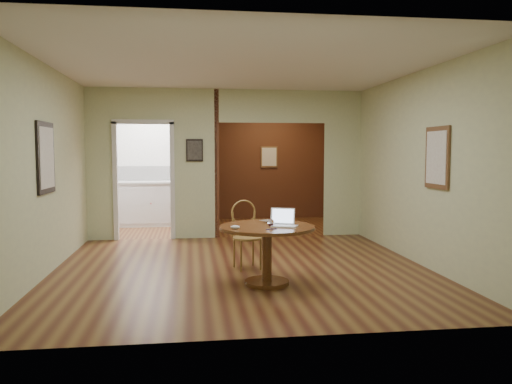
{
  "coord_description": "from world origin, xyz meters",
  "views": [
    {
      "loc": [
        -0.67,
        -6.57,
        1.58
      ],
      "look_at": [
        0.16,
        -0.2,
        1.06
      ],
      "focal_mm": 35.0,
      "sensor_mm": 36.0,
      "label": 1
    }
  ],
  "objects": [
    {
      "name": "kitchen_cabinet",
      "position": [
        -1.35,
        4.2,
        0.47
      ],
      "size": [
        2.06,
        0.6,
        0.94
      ],
      "color": "silver",
      "rests_on": "ground"
    },
    {
      "name": "room_shell",
      "position": [
        -0.47,
        3.1,
        1.29
      ],
      "size": [
        5.2,
        7.5,
        5.0
      ],
      "color": "silver",
      "rests_on": "ground"
    },
    {
      "name": "mouse",
      "position": [
        -0.18,
        -1.01,
        0.73
      ],
      "size": [
        0.12,
        0.09,
        0.04
      ],
      "primitive_type": "ellipsoid",
      "rotation": [
        0.0,
        0.0,
        -0.34
      ],
      "color": "white",
      "rests_on": "dining_table"
    },
    {
      "name": "pen",
      "position": [
        0.22,
        -1.08,
        0.71
      ],
      "size": [
        0.13,
        0.06,
        0.01
      ],
      "primitive_type": "cylinder",
      "rotation": [
        0.0,
        1.57,
        0.36
      ],
      "color": "#0C0B53",
      "rests_on": "dining_table"
    },
    {
      "name": "open_laptop",
      "position": [
        0.41,
        -0.84,
        0.76
      ],
      "size": [
        0.35,
        0.35,
        0.21
      ],
      "rotation": [
        0.0,
        0.0,
        -0.38
      ],
      "color": "white",
      "rests_on": "dining_table"
    },
    {
      "name": "grocery_bag",
      "position": [
        -0.76,
        4.2,
        1.08
      ],
      "size": [
        0.35,
        0.32,
        0.28
      ],
      "primitive_type": "ellipsoid",
      "rotation": [
        0.0,
        0.0,
        -0.41
      ],
      "color": "#CBB094",
      "rests_on": "kitchen_cabinet"
    },
    {
      "name": "chair",
      "position": [
        0.06,
        0.07,
        0.51
      ],
      "size": [
        0.47,
        0.47,
        0.92
      ],
      "rotation": [
        0.0,
        0.0,
        0.25
      ],
      "color": "olive",
      "rests_on": "ground"
    },
    {
      "name": "dining_table",
      "position": [
        0.22,
        -0.8,
        0.52
      ],
      "size": [
        1.13,
        1.13,
        0.7
      ],
      "rotation": [
        0.0,
        0.0,
        0.15
      ],
      "color": "brown",
      "rests_on": "ground"
    },
    {
      "name": "closed_laptop",
      "position": [
        0.38,
        -0.52,
        0.72
      ],
      "size": [
        0.42,
        0.36,
        0.03
      ],
      "primitive_type": "imported",
      "rotation": [
        0.0,
        0.0,
        0.46
      ],
      "color": "#BBBBC0",
      "rests_on": "dining_table"
    },
    {
      "name": "wine_glass",
      "position": [
        0.25,
        -0.85,
        0.75
      ],
      "size": [
        0.08,
        0.08,
        0.09
      ],
      "primitive_type": null,
      "color": "white",
      "rests_on": "dining_table"
    },
    {
      "name": "floor",
      "position": [
        0.0,
        0.0,
        0.0
      ],
      "size": [
        5.0,
        5.0,
        0.0
      ],
      "primitive_type": "plane",
      "color": "#451F13",
      "rests_on": "ground"
    }
  ]
}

